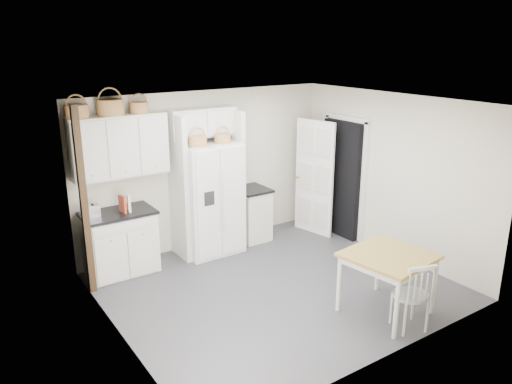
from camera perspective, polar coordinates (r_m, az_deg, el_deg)
floor at (r=7.25m, az=2.32°, el=-10.74°), size 4.50×4.50×0.00m
ceiling at (r=6.45m, az=2.60°, el=10.12°), size 4.50×4.50×0.00m
wall_back at (r=8.36m, az=-5.70°, el=2.61°), size 4.50×0.00×4.50m
wall_left at (r=5.77m, az=-15.92°, el=-4.77°), size 0.00×4.00×4.00m
wall_right at (r=8.22m, az=15.19°, el=1.83°), size 0.00×4.00×4.00m
refrigerator at (r=8.11m, az=-5.37°, el=-0.74°), size 0.94×0.75×1.82m
base_cab_left at (r=7.75m, az=-15.26°, el=-5.68°), size 1.00×0.63×0.92m
base_cab_right at (r=8.71m, az=-0.53°, el=-2.62°), size 0.50×0.60×0.88m
dining_table at (r=6.66m, az=14.69°, el=-10.07°), size 1.09×1.09×0.81m
windsor_chair at (r=6.38m, az=17.26°, el=-11.17°), size 0.53×0.51×0.89m
counter_left at (r=7.58m, az=-15.55°, el=-2.31°), size 1.04×0.67×0.04m
counter_right at (r=8.57m, az=-0.54°, el=0.29°), size 0.54×0.64×0.04m
toaster at (r=7.41m, az=-18.43°, el=-2.11°), size 0.27×0.17×0.18m
cookbook_red at (r=7.48m, az=-15.01°, el=-1.34°), size 0.07×0.17×0.25m
cookbook_cream at (r=7.51m, az=-14.32°, el=-1.21°), size 0.07×0.17×0.25m
basket_upper_a at (r=7.26m, az=-19.80°, el=8.65°), size 0.32×0.32×0.18m
basket_upper_b at (r=7.38m, az=-16.30°, el=9.26°), size 0.38×0.38×0.22m
basket_upper_c at (r=7.52m, az=-13.22°, el=9.38°), size 0.27×0.27×0.16m
basket_fridge_a at (r=7.67m, az=-6.69°, el=5.80°), size 0.29×0.29×0.15m
basket_fridge_b at (r=7.88m, az=-3.85°, el=6.13°), size 0.26×0.26×0.14m
upper_cabinet at (r=7.50m, az=-15.37°, el=5.09°), size 1.40×0.34×0.90m
bridge_cabinet at (r=7.98m, az=-6.25°, el=7.94°), size 1.12×0.34×0.45m
fridge_panel_left at (r=7.86m, az=-8.85°, el=0.40°), size 0.08×0.60×2.30m
fridge_panel_right at (r=8.32m, az=-2.51°, el=1.53°), size 0.08×0.60×2.30m
trim_post at (r=7.01m, az=-19.08°, el=-1.16°), size 0.09×0.09×2.60m
doorway_void at (r=8.89m, az=9.84°, el=1.48°), size 0.18×0.85×2.05m
door_slab at (r=8.89m, az=6.68°, el=1.62°), size 0.21×0.79×2.05m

